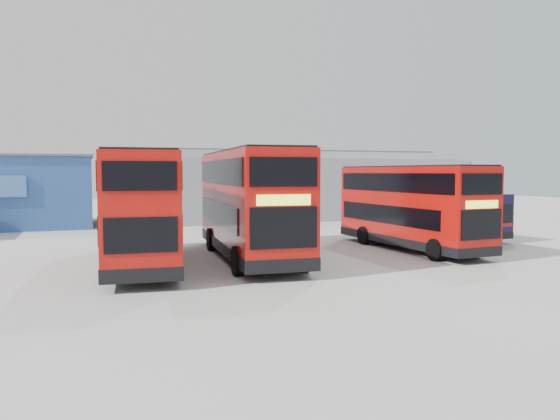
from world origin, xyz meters
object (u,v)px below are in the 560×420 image
object	(u,v)px
office_block	(2,191)
single_decker_blue	(433,214)
maintenance_shed	(283,187)
double_decker_centre	(249,205)
double_decker_right	(410,208)
double_decker_left	(140,210)

from	to	relation	value
office_block	single_decker_blue	world-z (taller)	office_block
maintenance_shed	single_decker_blue	world-z (taller)	maintenance_shed
double_decker_centre	double_decker_right	world-z (taller)	double_decker_centre
maintenance_shed	double_decker_right	size ratio (longest dim) A/B	3.01
double_decker_left	single_decker_blue	xyz separation A→B (m)	(18.06, 4.91, -1.00)
office_block	double_decker_centre	distance (m)	23.08
double_decker_right	single_decker_blue	xyz separation A→B (m)	(4.73, 4.68, -0.76)
double_decker_centre	double_decker_right	bearing A→B (deg)	4.43
office_block	double_decker_left	size ratio (longest dim) A/B	1.09
office_block	single_decker_blue	xyz separation A→B (m)	(25.72, -14.70, -1.23)
maintenance_shed	double_decker_right	world-z (taller)	maintenance_shed
office_block	double_decker_left	distance (m)	21.06
office_block	double_decker_left	bearing A→B (deg)	-68.66
office_block	maintenance_shed	xyz separation A→B (m)	(22.00, 2.01, 0.02)
maintenance_shed	double_decker_centre	bearing A→B (deg)	-113.93
double_decker_left	single_decker_blue	world-z (taller)	double_decker_left
office_block	single_decker_blue	distance (m)	29.65
double_decker_left	double_decker_centre	size ratio (longest dim) A/B	0.97
maintenance_shed	double_decker_centre	xyz separation A→B (m)	(-9.50, -21.41, -0.18)
maintenance_shed	double_decker_right	xyz separation A→B (m)	(-1.01, -21.38, -0.49)
office_block	double_decker_right	xyz separation A→B (m)	(20.99, -19.38, -0.47)
double_decker_centre	single_decker_blue	size ratio (longest dim) A/B	1.15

